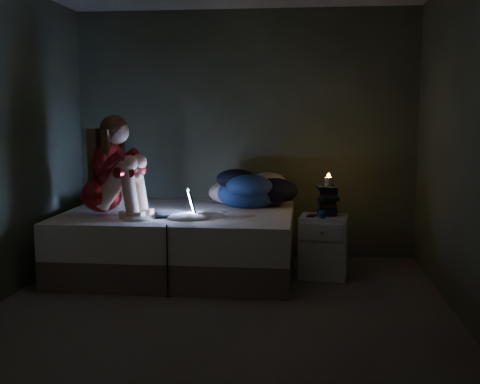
# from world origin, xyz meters

# --- Properties ---
(floor) EXTENTS (3.60, 3.80, 0.02)m
(floor) POSITION_xyz_m (0.00, 0.00, -0.01)
(floor) COLOR #4E443D
(floor) RESTS_ON ground
(wall_back) EXTENTS (3.60, 0.02, 2.60)m
(wall_back) POSITION_xyz_m (0.00, 1.91, 1.30)
(wall_back) COLOR #30332A
(wall_back) RESTS_ON ground
(wall_front) EXTENTS (3.60, 0.02, 2.60)m
(wall_front) POSITION_xyz_m (0.00, -1.91, 1.30)
(wall_front) COLOR #30332A
(wall_front) RESTS_ON ground
(wall_right) EXTENTS (0.02, 3.80, 2.60)m
(wall_right) POSITION_xyz_m (1.81, 0.00, 1.30)
(wall_right) COLOR #30332A
(wall_right) RESTS_ON ground
(bed) EXTENTS (2.15, 1.61, 0.59)m
(bed) POSITION_xyz_m (-0.55, 1.10, 0.30)
(bed) COLOR beige
(bed) RESTS_ON ground
(pillow) EXTENTS (0.40, 0.29, 0.12)m
(pillow) POSITION_xyz_m (-1.26, 1.31, 0.65)
(pillow) COLOR white
(pillow) RESTS_ON bed
(woman) EXTENTS (0.63, 0.48, 0.92)m
(woman) POSITION_xyz_m (-1.20, 0.81, 1.05)
(woman) COLOR maroon
(woman) RESTS_ON bed
(laptop) EXTENTS (0.42, 0.35, 0.26)m
(laptop) POSITION_xyz_m (-0.53, 0.82, 0.72)
(laptop) COLOR black
(laptop) RESTS_ON bed
(clothes_pile) EXTENTS (0.73, 0.63, 0.39)m
(clothes_pile) POSITION_xyz_m (0.08, 1.48, 0.79)
(clothes_pile) COLOR navy
(clothes_pile) RESTS_ON bed
(nightstand) EXTENTS (0.47, 0.43, 0.57)m
(nightstand) POSITION_xyz_m (0.83, 1.09, 0.29)
(nightstand) COLOR silver
(nightstand) RESTS_ON ground
(book_stack) EXTENTS (0.19, 0.25, 0.28)m
(book_stack) POSITION_xyz_m (0.86, 1.15, 0.72)
(book_stack) COLOR black
(book_stack) RESTS_ON nightstand
(candle) EXTENTS (0.07, 0.07, 0.08)m
(candle) POSITION_xyz_m (0.86, 1.15, 0.90)
(candle) COLOR beige
(candle) RESTS_ON book_stack
(phone) EXTENTS (0.09, 0.15, 0.01)m
(phone) POSITION_xyz_m (0.72, 1.04, 0.58)
(phone) COLOR black
(phone) RESTS_ON nightstand
(blue_orb) EXTENTS (0.08, 0.08, 0.08)m
(blue_orb) POSITION_xyz_m (0.82, 0.94, 0.61)
(blue_orb) COLOR navy
(blue_orb) RESTS_ON nightstand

